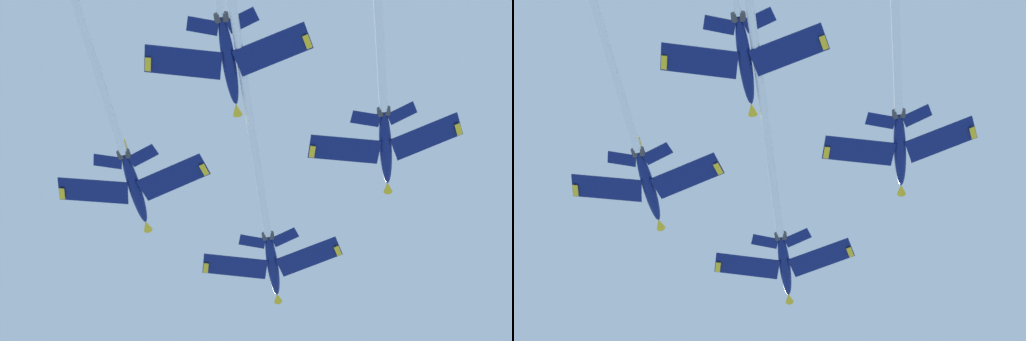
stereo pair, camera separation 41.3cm
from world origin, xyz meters
TOP-DOWN VIEW (x-y plane):
  - jet_lead at (-7.48, -10.54)m, footprint 35.26×44.53m
  - jet_left_wing at (14.24, -8.50)m, footprint 34.59×41.11m
  - jet_right_wing at (-11.29, 12.61)m, footprint 36.37×44.62m

SIDE VIEW (x-z plane):
  - jet_right_wing at x=-11.29m, z-range 88.43..116.37m
  - jet_left_wing at x=14.24m, z-range 90.81..116.74m
  - jet_lead at x=-7.48m, z-range 97.33..123.90m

